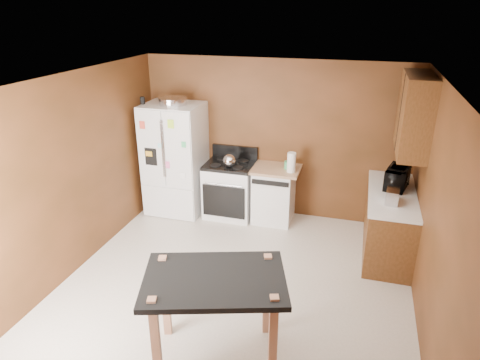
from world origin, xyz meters
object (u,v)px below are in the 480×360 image
at_px(refrigerator, 175,159).
at_px(kettle, 229,161).
at_px(gas_range, 230,189).
at_px(pen_cup, 142,101).
at_px(dishwasher, 274,194).
at_px(green_canister, 288,165).
at_px(microwave, 397,179).
at_px(paper_towel, 291,162).
at_px(island, 215,290).
at_px(roasting_pan, 173,101).
at_px(toaster, 392,196).

bearing_deg(refrigerator, kettle, -5.85).
xyz_separation_m(kettle, gas_range, (-0.04, 0.16, -0.54)).
xyz_separation_m(pen_cup, refrigerator, (0.44, 0.11, -0.95)).
bearing_deg(gas_range, dishwasher, 1.94).
height_order(kettle, green_canister, kettle).
bearing_deg(microwave, green_canister, 93.00).
relative_size(paper_towel, island, 0.20).
distance_m(paper_towel, gas_range, 1.15).
distance_m(gas_range, dishwasher, 0.72).
relative_size(microwave, gas_range, 0.44).
bearing_deg(pen_cup, roasting_pan, 12.52).
relative_size(kettle, toaster, 0.81).
distance_m(green_canister, refrigerator, 1.83).
bearing_deg(kettle, paper_towel, 5.42).
bearing_deg(green_canister, kettle, -166.64).
xyz_separation_m(pen_cup, paper_towel, (2.34, 0.11, -0.81)).
height_order(pen_cup, dishwasher, pen_cup).
bearing_deg(paper_towel, pen_cup, -177.40).
relative_size(microwave, island, 0.32).
height_order(kettle, paper_towel, paper_towel).
relative_size(roasting_pan, paper_towel, 1.43).
height_order(kettle, gas_range, kettle).
bearing_deg(island, green_canister, 87.47).
bearing_deg(green_canister, microwave, -11.83).
bearing_deg(kettle, roasting_pan, 174.70).
height_order(refrigerator, island, refrigerator).
relative_size(microwave, dishwasher, 0.54).
bearing_deg(toaster, paper_towel, 158.50).
relative_size(kettle, dishwasher, 0.23).
relative_size(roasting_pan, pen_cup, 3.91).
bearing_deg(toaster, island, -120.80).
bearing_deg(paper_towel, dishwasher, 161.02).
xyz_separation_m(paper_towel, toaster, (1.42, -0.74, -0.05)).
bearing_deg(island, microwave, 57.72).
relative_size(toaster, dishwasher, 0.28).
distance_m(roasting_pan, kettle, 1.26).
distance_m(pen_cup, toaster, 3.90).
bearing_deg(microwave, kettle, 102.02).
bearing_deg(island, gas_range, 104.83).
xyz_separation_m(roasting_pan, gas_range, (0.88, 0.07, -1.39)).
bearing_deg(dishwasher, pen_cup, -174.50).
xyz_separation_m(paper_towel, gas_range, (-0.99, 0.07, -0.58)).
bearing_deg(paper_towel, microwave, -8.00).
distance_m(kettle, paper_towel, 0.95).
xyz_separation_m(kettle, paper_towel, (0.95, 0.09, 0.04)).
distance_m(microwave, refrigerator, 3.40).
bearing_deg(roasting_pan, paper_towel, 0.11).
bearing_deg(refrigerator, toaster, -12.75).
bearing_deg(dishwasher, island, -88.75).
distance_m(pen_cup, kettle, 1.63).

